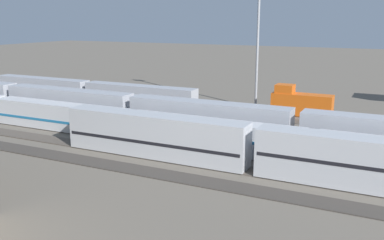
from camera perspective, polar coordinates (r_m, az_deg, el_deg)
ground_plane at (r=62.83m, az=-0.16°, el=-1.49°), size 400.00×400.00×0.00m
track_bed_0 at (r=78.50m, az=5.46°, el=1.49°), size 140.00×2.80×0.12m
track_bed_1 at (r=73.93m, az=4.10°, el=0.78°), size 140.00×2.80×0.12m
track_bed_2 at (r=69.43m, az=2.56°, el=-0.03°), size 140.00×2.80×0.12m
track_bed_3 at (r=65.00m, az=0.80°, el=-0.94°), size 140.00×2.80×0.12m
track_bed_4 at (r=60.66m, az=-1.20°, el=-1.98°), size 140.00×2.80×0.12m
track_bed_5 at (r=56.42m, az=-3.52°, el=-3.18°), size 140.00×2.80×0.12m
track_bed_6 at (r=52.33m, az=-6.21°, el=-4.56°), size 140.00×2.80×0.12m
track_bed_7 at (r=48.40m, az=-9.36°, el=-6.16°), size 140.00×2.80×0.12m
train_on_track_5 at (r=58.83m, az=-8.38°, el=-0.65°), size 95.60×3.06×3.80m
train_on_track_3 at (r=78.81m, az=-16.45°, el=2.50°), size 47.20×3.00×3.80m
train_on_track_6 at (r=46.10m, az=8.07°, el=-3.78°), size 47.20×3.06×5.00m
train_on_track_1 at (r=88.25m, az=-13.61°, el=3.78°), size 47.20×3.00×3.80m
train_on_track_0 at (r=74.85m, az=14.12°, el=2.20°), size 10.00×3.00×5.00m
train_on_track_4 at (r=58.48m, az=2.01°, el=0.02°), size 119.80×3.00×5.00m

